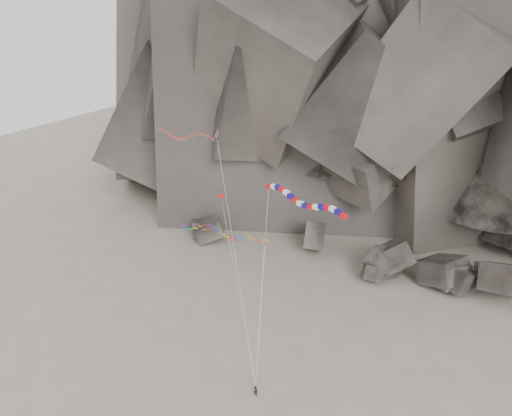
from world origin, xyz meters
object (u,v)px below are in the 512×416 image
at_px(kite_flyer, 256,390).
at_px(banner_kite, 303,201).
at_px(delta_kite, 183,134).
at_px(parafoil_kite, 219,232).
at_px(pennant_kite, 228,233).

relative_size(kite_flyer, banner_kite, 0.07).
xyz_separation_m(kite_flyer, delta_kite, (-13.67, 7.18, 28.73)).
bearing_deg(parafoil_kite, banner_kite, 12.30).
relative_size(kite_flyer, parafoil_kite, 0.10).
relative_size(banner_kite, pennant_kite, 1.02).
relative_size(delta_kite, pennant_kite, 1.28).
bearing_deg(kite_flyer, pennant_kite, -19.40).
height_order(kite_flyer, pennant_kite, pennant_kite).
relative_size(kite_flyer, delta_kite, 0.06).
height_order(banner_kite, parafoil_kite, banner_kite).
bearing_deg(pennant_kite, kite_flyer, -33.74).
height_order(kite_flyer, parafoil_kite, parafoil_kite).
distance_m(delta_kite, banner_kite, 17.53).
xyz_separation_m(delta_kite, pennant_kite, (8.81, -4.73, -9.61)).
xyz_separation_m(delta_kite, banner_kite, (16.63, -1.27, -5.41)).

